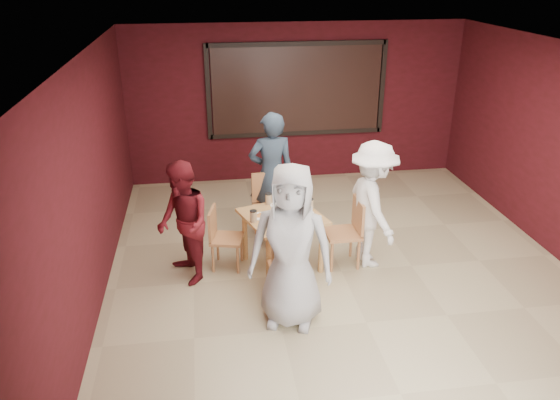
{
  "coord_description": "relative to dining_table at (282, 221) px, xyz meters",
  "views": [
    {
      "loc": [
        -1.71,
        -5.99,
        3.73
      ],
      "look_at": [
        -0.78,
        0.27,
        0.95
      ],
      "focal_mm": 35.0,
      "sensor_mm": 36.0,
      "label": 1
    }
  ],
  "objects": [
    {
      "name": "chair_left",
      "position": [
        -0.79,
        0.09,
        -0.18
      ],
      "size": [
        0.48,
        0.48,
        0.83
      ],
      "color": "#B87947",
      "rests_on": "floor"
    },
    {
      "name": "diner_back",
      "position": [
        -0.0,
        1.05,
        0.26
      ],
      "size": [
        0.7,
        0.48,
        1.83
      ],
      "primitive_type": "imported",
      "rotation": [
        0.0,
        0.0,
        3.22
      ],
      "color": "#2D3E50",
      "rests_on": "floor"
    },
    {
      "name": "diner_left",
      "position": [
        -1.25,
        -0.15,
        0.13
      ],
      "size": [
        0.82,
        0.92,
        1.57
      ],
      "primitive_type": "imported",
      "rotation": [
        0.0,
        0.0,
        -1.22
      ],
      "color": "maroon",
      "rests_on": "floor"
    },
    {
      "name": "chair_back",
      "position": [
        -0.06,
        0.86,
        -0.11
      ],
      "size": [
        0.49,
        0.49,
        0.96
      ],
      "color": "#B87947",
      "rests_on": "floor"
    },
    {
      "name": "diner_right",
      "position": [
        1.16,
        -0.09,
        0.2
      ],
      "size": [
        0.74,
        1.15,
        1.69
      ],
      "primitive_type": "imported",
      "rotation": [
        0.0,
        0.0,
        1.67
      ],
      "color": "white",
      "rests_on": "floor"
    },
    {
      "name": "chair_right",
      "position": [
        0.87,
        -0.08,
        -0.13
      ],
      "size": [
        0.45,
        0.45,
        0.92
      ],
      "color": "#B87947",
      "rests_on": "floor"
    },
    {
      "name": "chair_front",
      "position": [
        -0.07,
        -0.8,
        -0.2
      ],
      "size": [
        0.39,
        0.39,
        0.8
      ],
      "color": "#B87947",
      "rests_on": "floor"
    },
    {
      "name": "dining_table",
      "position": [
        0.0,
        0.0,
        0.0
      ],
      "size": [
        1.18,
        1.18,
        0.89
      ],
      "color": "tan",
      "rests_on": "floor"
    },
    {
      "name": "floor",
      "position": [
        0.75,
        -0.27,
        -0.65
      ],
      "size": [
        7.0,
        7.0,
        0.0
      ],
      "primitive_type": "plane",
      "color": "tan",
      "rests_on": "ground"
    },
    {
      "name": "window_blinds",
      "position": [
        0.75,
        3.18,
        1.0
      ],
      "size": [
        3.0,
        0.02,
        1.5
      ],
      "primitive_type": "cube",
      "color": "black"
    },
    {
      "name": "diner_front",
      "position": [
        -0.09,
        -1.21,
        0.29
      ],
      "size": [
        1.05,
        0.85,
        1.87
      ],
      "primitive_type": "imported",
      "rotation": [
        0.0,
        0.0,
        -0.31
      ],
      "color": "#A8A8A8",
      "rests_on": "floor"
    }
  ]
}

